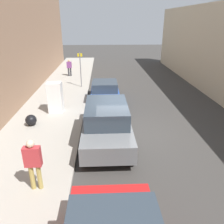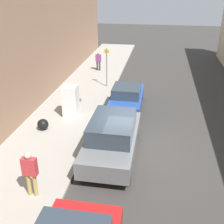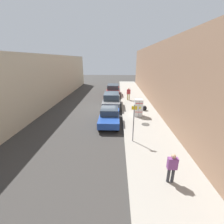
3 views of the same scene
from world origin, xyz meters
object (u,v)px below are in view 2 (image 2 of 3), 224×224
object	(u,v)px
discarded_refrigerator	(71,101)
parked_hatchback_blue	(127,97)
pedestrian_walking_far	(30,171)
parked_suv_gray	(112,137)
street_sign_post	(107,66)
trash_bag	(43,124)
pedestrian_standing_near	(98,60)

from	to	relation	value
discarded_refrigerator	parked_hatchback_blue	world-z (taller)	discarded_refrigerator
discarded_refrigerator	pedestrian_walking_far	xyz separation A→B (m)	(0.56, -6.23, 0.14)
parked_suv_gray	parked_hatchback_blue	world-z (taller)	parked_suv_gray
street_sign_post	parked_suv_gray	bearing A→B (deg)	-77.69
pedestrian_walking_far	parked_hatchback_blue	distance (m)	8.29
trash_bag	parked_suv_gray	world-z (taller)	parked_suv_gray
discarded_refrigerator	parked_suv_gray	size ratio (longest dim) A/B	0.37
discarded_refrigerator	pedestrian_standing_near	xyz separation A→B (m)	(-0.37, 8.65, -0.00)
pedestrian_standing_near	parked_hatchback_blue	size ratio (longest dim) A/B	0.37
trash_bag	parked_hatchback_blue	world-z (taller)	parked_hatchback_blue
discarded_refrigerator	trash_bag	distance (m)	2.04
pedestrian_walking_far	parked_suv_gray	size ratio (longest dim) A/B	0.37
trash_bag	pedestrian_standing_near	distance (m)	10.41
street_sign_post	pedestrian_walking_far	xyz separation A→B (m)	(-0.46, -11.22, -0.48)
trash_bag	pedestrian_walking_far	world-z (taller)	pedestrian_walking_far
pedestrian_standing_near	parked_hatchback_blue	bearing A→B (deg)	-51.84
street_sign_post	parked_hatchback_blue	world-z (taller)	street_sign_post
street_sign_post	pedestrian_walking_far	world-z (taller)	street_sign_post
discarded_refrigerator	parked_suv_gray	world-z (taller)	discarded_refrigerator
trash_bag	street_sign_post	bearing A→B (deg)	73.94
street_sign_post	trash_bag	xyz separation A→B (m)	(-1.93, -6.72, -1.20)
trash_bag	pedestrian_standing_near	world-z (taller)	pedestrian_standing_near
discarded_refrigerator	parked_hatchback_blue	size ratio (longest dim) A/B	0.42
parked_hatchback_blue	trash_bag	bearing A→B (deg)	-137.04
discarded_refrigerator	trash_bag	bearing A→B (deg)	-118.01
discarded_refrigerator	pedestrian_standing_near	world-z (taller)	discarded_refrigerator
trash_bag	pedestrian_walking_far	size ratio (longest dim) A/B	0.32
pedestrian_standing_near	parked_hatchback_blue	world-z (taller)	pedestrian_standing_near
pedestrian_walking_far	pedestrian_standing_near	world-z (taller)	pedestrian_walking_far
discarded_refrigerator	parked_hatchback_blue	distance (m)	3.31
parked_suv_gray	parked_hatchback_blue	bearing A→B (deg)	90.00
pedestrian_standing_near	street_sign_post	bearing A→B (deg)	-55.82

